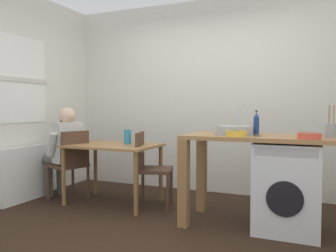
% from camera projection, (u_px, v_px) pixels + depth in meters
% --- Properties ---
extents(ground_plane, '(5.46, 5.46, 0.00)m').
position_uv_depth(ground_plane, '(158.00, 230.00, 3.39)').
color(ground_plane, black).
extents(wall_back, '(4.60, 0.10, 2.70)m').
position_uv_depth(wall_back, '(211.00, 97.00, 4.92)').
color(wall_back, silver).
rests_on(wall_back, ground_plane).
extents(radiator, '(0.10, 0.80, 0.70)m').
position_uv_depth(radiator, '(25.00, 174.00, 4.45)').
color(radiator, white).
rests_on(radiator, ground_plane).
extents(dining_table, '(1.10, 0.76, 0.74)m').
position_uv_depth(dining_table, '(113.00, 152.00, 4.31)').
color(dining_table, '#9E7042').
rests_on(dining_table, ground_plane).
extents(chair_person_seat, '(0.51, 0.51, 0.90)m').
position_uv_depth(chair_person_seat, '(71.00, 162.00, 4.43)').
color(chair_person_seat, '#4C3323').
rests_on(chair_person_seat, ground_plane).
extents(chair_opposite, '(0.50, 0.50, 0.90)m').
position_uv_depth(chair_opposite, '(149.00, 165.00, 4.16)').
color(chair_opposite, '#4C3323').
rests_on(chair_opposite, ground_plane).
extents(seated_person, '(0.56, 0.54, 1.20)m').
position_uv_depth(seated_person, '(64.00, 148.00, 4.53)').
color(seated_person, '#595651').
rests_on(seated_person, ground_plane).
extents(kitchen_counter, '(1.50, 0.68, 0.92)m').
position_uv_depth(kitchen_counter, '(239.00, 150.00, 3.52)').
color(kitchen_counter, '#9E7042').
rests_on(kitchen_counter, ground_plane).
extents(washing_machine, '(0.60, 0.61, 0.86)m').
position_uv_depth(washing_machine, '(288.00, 187.00, 3.34)').
color(washing_machine, silver).
rests_on(washing_machine, ground_plane).
extents(sink_basin, '(0.38, 0.38, 0.09)m').
position_uv_depth(sink_basin, '(234.00, 130.00, 3.53)').
color(sink_basin, '#9EA0A5').
rests_on(sink_basin, kitchen_counter).
extents(tap, '(0.02, 0.02, 0.28)m').
position_uv_depth(tap, '(238.00, 120.00, 3.69)').
color(tap, '#B2B2B7').
rests_on(tap, kitchen_counter).
extents(bottle_tall_green, '(0.06, 0.06, 0.25)m').
position_uv_depth(bottle_tall_green, '(256.00, 124.00, 3.57)').
color(bottle_tall_green, navy).
rests_on(bottle_tall_green, kitchen_counter).
extents(mixing_bowl, '(0.20, 0.20, 0.05)m').
position_uv_depth(mixing_bowl, '(236.00, 133.00, 3.32)').
color(mixing_bowl, gold).
rests_on(mixing_bowl, kitchen_counter).
extents(utensil_crock, '(0.11, 0.11, 0.30)m').
position_uv_depth(utensil_crock, '(331.00, 130.00, 3.22)').
color(utensil_crock, gray).
rests_on(utensil_crock, kitchen_counter).
extents(colander, '(0.20, 0.20, 0.06)m').
position_uv_depth(colander, '(309.00, 135.00, 3.04)').
color(colander, '#D84C38').
rests_on(colander, kitchen_counter).
extents(vase, '(0.09, 0.09, 0.18)m').
position_uv_depth(vase, '(128.00, 137.00, 4.34)').
color(vase, teal).
rests_on(vase, dining_table).
extents(scissors, '(0.15, 0.06, 0.01)m').
position_uv_depth(scissors, '(254.00, 136.00, 3.35)').
color(scissors, '#B2B2B7').
rests_on(scissors, kitchen_counter).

